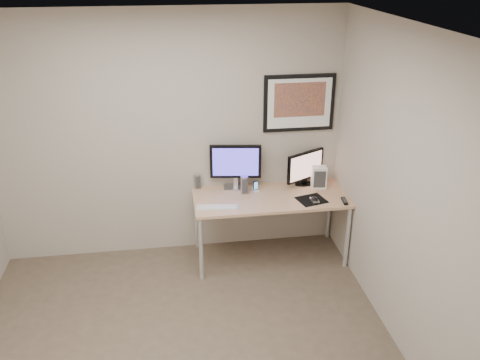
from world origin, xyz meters
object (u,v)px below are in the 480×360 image
at_px(desk, 270,202).
at_px(monitor_tv, 305,167).
at_px(speaker_right, 244,185).
at_px(framed_art, 299,103).
at_px(phone_dock, 256,186).
at_px(keyboard, 217,207).
at_px(speaker_left, 197,181).
at_px(monitor_large, 236,165).
at_px(fan_unit, 319,177).

height_order(desk, monitor_tv, monitor_tv).
bearing_deg(speaker_right, framed_art, 18.00).
bearing_deg(framed_art, phone_dock, -159.05).
distance_m(phone_dock, keyboard, 0.55).
distance_m(monitor_tv, keyboard, 1.10).
relative_size(framed_art, speaker_left, 4.56).
relative_size(framed_art, speaker_right, 3.88).
bearing_deg(speaker_left, monitor_large, -26.88).
xyz_separation_m(monitor_large, phone_dock, (0.20, -0.10, -0.21)).
bearing_deg(desk, framed_art, 43.46).
height_order(desk, framed_art, framed_art).
xyz_separation_m(framed_art, monitor_tv, (0.07, -0.10, -0.69)).
bearing_deg(phone_dock, monitor_large, 130.94).
relative_size(monitor_large, monitor_tv, 1.21).
bearing_deg(keyboard, desk, 24.03).
height_order(desk, phone_dock, phone_dock).
distance_m(monitor_large, speaker_right, 0.24).
height_order(monitor_large, speaker_right, monitor_large).
bearing_deg(desk, keyboard, -162.99).
bearing_deg(speaker_right, monitor_large, 114.89).
bearing_deg(monitor_large, speaker_left, -179.35).
height_order(speaker_left, fan_unit, fan_unit).
distance_m(phone_dock, fan_unit, 0.69).
xyz_separation_m(framed_art, keyboard, (-0.93, -0.51, -0.88)).
bearing_deg(desk, monitor_tv, 28.28).
height_order(speaker_left, keyboard, speaker_left).
bearing_deg(fan_unit, speaker_left, -179.90).
bearing_deg(monitor_tv, speaker_left, 148.27).
xyz_separation_m(monitor_tv, keyboard, (-1.00, -0.40, -0.20)).
bearing_deg(phone_dock, fan_unit, -22.06).
distance_m(monitor_large, keyboard, 0.56).
distance_m(desk, phone_dock, 0.23).
relative_size(speaker_left, speaker_right, 0.85).
distance_m(desk, keyboard, 0.61).
xyz_separation_m(desk, speaker_left, (-0.74, 0.31, 0.15)).
xyz_separation_m(speaker_left, keyboard, (0.16, -0.48, -0.07)).
xyz_separation_m(monitor_tv, speaker_right, (-0.68, -0.12, -0.11)).
distance_m(monitor_large, fan_unit, 0.91).
xyz_separation_m(speaker_right, fan_unit, (0.81, 0.03, 0.02)).
xyz_separation_m(speaker_right, phone_dock, (0.13, 0.04, -0.04)).
distance_m(framed_art, monitor_large, 0.92).
bearing_deg(fan_unit, speaker_right, -170.52).
bearing_deg(desk, monitor_large, 142.65).
relative_size(desk, monitor_tv, 3.61).
bearing_deg(monitor_tv, phone_dock, 160.41).
relative_size(desk, speaker_right, 8.28).
height_order(monitor_large, monitor_tv, monitor_large).
bearing_deg(framed_art, monitor_large, -173.31).
bearing_deg(monitor_tv, desk, -179.56).
distance_m(desk, speaker_left, 0.82).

